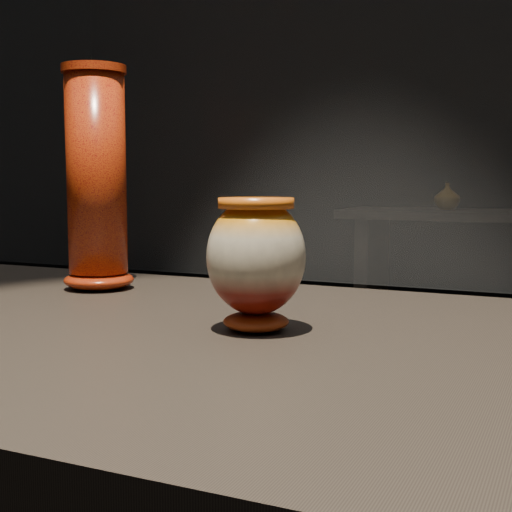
# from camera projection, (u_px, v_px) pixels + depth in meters

# --- Properties ---
(main_vase) EXTENTS (0.13, 0.13, 0.16)m
(main_vase) POSITION_uv_depth(u_px,v_px,m) (256.00, 258.00, 0.86)
(main_vase) COLOR maroon
(main_vase) RESTS_ON display_plinth
(tall_vase) EXTENTS (0.13, 0.13, 0.37)m
(tall_vase) POSITION_uv_depth(u_px,v_px,m) (97.00, 182.00, 1.18)
(tall_vase) COLOR #C1420C
(tall_vase) RESTS_ON display_plinth
(back_vase_left) EXTENTS (0.15, 0.15, 0.16)m
(back_vase_left) POSITION_uv_depth(u_px,v_px,m) (447.00, 196.00, 4.13)
(back_vase_left) COLOR #895E14
(back_vase_left) RESTS_ON back_shelf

